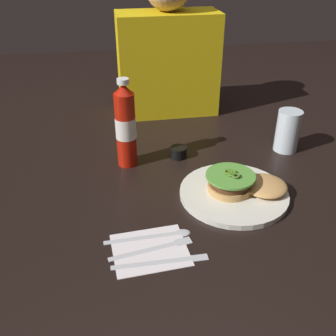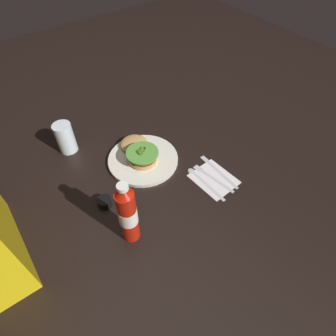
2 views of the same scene
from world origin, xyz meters
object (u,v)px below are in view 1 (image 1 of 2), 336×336
diner_person (168,54)px  napkin (150,250)px  water_glass (288,131)px  dinner_plate (234,193)px  ketchup_bottle (126,126)px  burger_sandwich (243,184)px  spoon_utensil (160,234)px  butter_knife (166,260)px  fork_utensil (158,246)px  condiment_cup (178,152)px

diner_person → napkin: bearing=-102.8°
water_glass → napkin: (-0.47, -0.37, -0.06)m
dinner_plate → ketchup_bottle: size_ratio=1.08×
dinner_plate → burger_sandwich: 0.04m
dinner_plate → spoon_utensil: (-0.21, -0.12, -0.00)m
dinner_plate → water_glass: (0.24, 0.21, 0.06)m
butter_knife → fork_utensil: 0.04m
burger_sandwich → ketchup_bottle: size_ratio=0.81×
dinner_plate → spoon_utensil: bearing=-150.2°
ketchup_bottle → water_glass: bearing=0.3°
diner_person → spoon_utensil: bearing=-101.4°
fork_utensil → ketchup_bottle: bearing=95.2°
condiment_cup → spoon_utensil: condiment_cup is taller
ketchup_bottle → butter_knife: ketchup_bottle is taller
burger_sandwich → condiment_cup: size_ratio=4.19×
fork_utensil → condiment_cup: bearing=72.6°
ketchup_bottle → napkin: size_ratio=1.62×
dinner_plate → condiment_cup: size_ratio=5.57×
water_glass → butter_knife: 0.61m
dinner_plate → condiment_cup: condiment_cup is taller
butter_knife → fork_utensil: (-0.01, 0.04, 0.00)m
fork_utensil → dinner_plate: bearing=35.9°
ketchup_bottle → water_glass: (0.49, 0.00, -0.06)m
burger_sandwich → water_glass: bearing=44.7°
ketchup_bottle → spoon_utensil: (0.04, -0.33, -0.12)m
butter_knife → ketchup_bottle: bearing=96.1°
napkin → butter_knife: 0.05m
dinner_plate → napkin: (-0.24, -0.16, -0.01)m
ketchup_bottle → fork_utensil: (0.03, -0.37, -0.12)m
ketchup_bottle → butter_knife: bearing=-83.9°
burger_sandwich → napkin: burger_sandwich is taller
dinner_plate → diner_person: bearing=96.9°
ketchup_bottle → diner_person: size_ratio=0.51×
ketchup_bottle → condiment_cup: bearing=5.1°
condiment_cup → fork_utensil: condiment_cup is taller
water_glass → spoon_utensil: size_ratio=0.66×
diner_person → water_glass: bearing=-50.2°
butter_knife → spoon_utensil: bearing=91.1°
dinner_plate → diner_person: (-0.07, 0.58, 0.21)m
fork_utensil → spoon_utensil: (0.01, 0.04, -0.00)m
fork_utensil → diner_person: 0.78m
burger_sandwich → napkin: bearing=-148.0°
dinner_plate → diner_person: diner_person is taller
napkin → fork_utensil: (0.02, 0.00, 0.00)m
dinner_plate → diner_person: size_ratio=0.55×
ketchup_bottle → condiment_cup: 0.19m
diner_person → burger_sandwich: bearing=-80.9°
condiment_cup → burger_sandwich: bearing=-61.0°
dinner_plate → napkin: 0.29m
condiment_cup → spoon_utensil: size_ratio=0.26×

